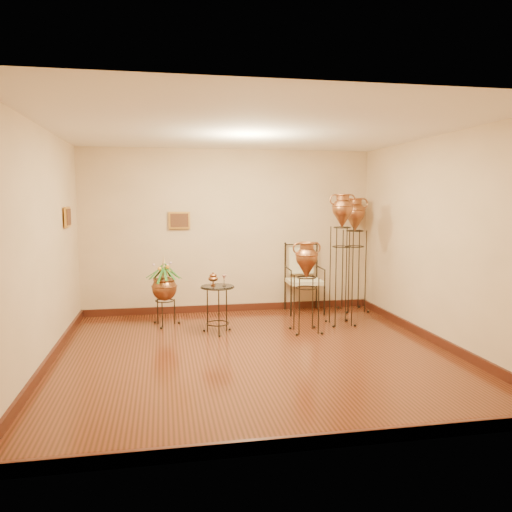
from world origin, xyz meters
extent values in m
plane|color=#602816|center=(0.00, 0.00, 0.00)|extent=(5.00, 5.00, 0.00)
cube|color=#3C170D|center=(0.00, 2.48, 0.06)|extent=(5.00, 0.04, 0.12)
cube|color=#3C170D|center=(0.00, -2.48, 0.06)|extent=(5.00, 0.04, 0.12)
cube|color=#3C170D|center=(-2.48, 0.00, 0.06)|extent=(0.04, 5.00, 0.12)
cube|color=#3C170D|center=(2.48, 0.00, 0.06)|extent=(0.04, 5.00, 0.12)
cube|color=gold|center=(-0.85, 2.46, 1.60)|extent=(0.36, 0.03, 0.29)
cube|color=gold|center=(-2.46, 1.45, 1.70)|extent=(0.03, 0.36, 0.29)
cube|color=beige|center=(1.26, 2.15, 0.54)|extent=(0.60, 0.56, 0.07)
cube|color=beige|center=(1.26, 2.15, 0.88)|extent=(0.44, 0.05, 0.46)
cylinder|color=black|center=(-0.36, 1.08, 0.69)|extent=(0.48, 0.48, 0.02)
camera|label=1|loc=(-1.12, -6.05, 1.95)|focal=35.00mm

